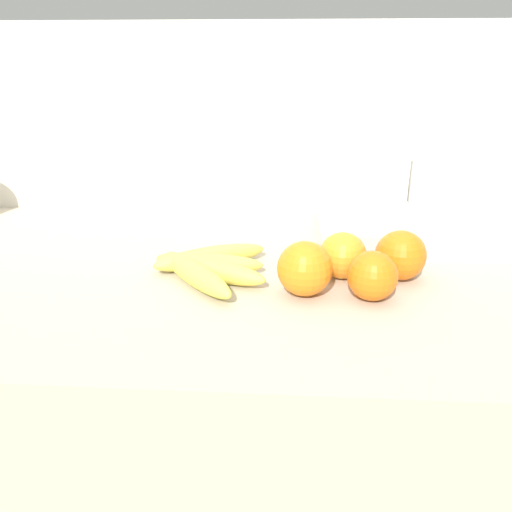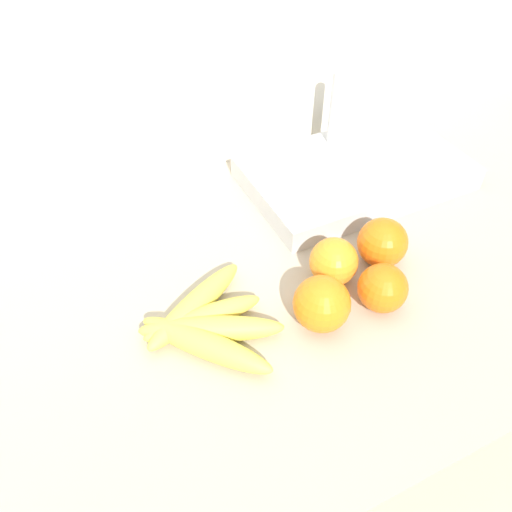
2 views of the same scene
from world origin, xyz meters
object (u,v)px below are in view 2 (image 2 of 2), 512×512
orange_back_right (382,243)px  banana_bunch (204,324)px  sink_basin (355,172)px  orange_back_left (383,288)px  orange_center (334,262)px  orange_far_right (322,304)px

orange_back_right → banana_bunch: bearing=-177.8°
orange_back_right → sink_basin: size_ratio=0.20×
banana_bunch → orange_back_left: bearing=-14.5°
orange_center → sink_basin: size_ratio=0.18×
orange_back_left → orange_center: size_ratio=0.98×
orange_far_right → orange_back_left: bearing=-5.9°
orange_back_left → orange_far_right: (-0.10, 0.01, 0.00)m
banana_bunch → sink_basin: 0.45m
orange_far_right → orange_center: orange_far_right is taller
orange_far_right → orange_center: (0.06, 0.07, -0.00)m
orange_back_left → orange_far_right: orange_far_right is taller
orange_back_right → orange_far_right: (-0.15, -0.07, 0.00)m
banana_bunch → orange_back_right: orange_back_right is taller
banana_bunch → sink_basin: bearing=28.3°
banana_bunch → sink_basin: (0.39, 0.21, 0.01)m
orange_back_left → orange_center: bearing=114.8°
orange_back_right → orange_back_left: size_ratio=1.09×
orange_center → sink_basin: (0.17, 0.20, -0.01)m
orange_back_right → orange_center: bearing=-179.6°
sink_basin → orange_far_right: bearing=-131.5°
orange_far_right → orange_center: 0.09m
banana_bunch → orange_back_left: size_ratio=3.10×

